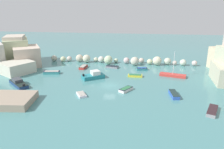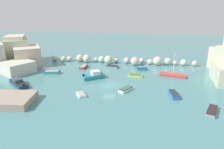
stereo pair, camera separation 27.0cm
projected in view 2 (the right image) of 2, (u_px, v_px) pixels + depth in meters
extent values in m
plane|color=teal|center=(109.00, 86.00, 46.29)|extent=(160.00, 160.00, 0.00)
cube|color=beige|center=(17.00, 67.00, 54.32)|extent=(8.79, 8.98, 2.77)
cube|color=beige|center=(16.00, 50.00, 62.14)|extent=(6.61, 7.20, 7.80)
cube|color=beige|center=(27.00, 56.00, 59.99)|extent=(9.30, 9.51, 5.23)
cube|color=#BAC89C|center=(17.00, 51.00, 62.90)|extent=(9.73, 10.56, 6.87)
cube|color=#BBC1A0|center=(2.00, 54.00, 62.92)|extent=(7.51, 7.95, 4.92)
cube|color=beige|center=(224.00, 58.00, 57.29)|extent=(7.47, 6.02, 5.54)
sphere|color=#B5B4A2|center=(55.00, 58.00, 65.31)|extent=(1.71, 1.71, 1.71)
sphere|color=beige|center=(63.00, 59.00, 64.62)|extent=(1.56, 1.56, 1.56)
sphere|color=beige|center=(70.00, 59.00, 65.07)|extent=(1.52, 1.52, 1.52)
sphere|color=beige|center=(80.00, 58.00, 64.47)|extent=(2.15, 2.15, 2.15)
sphere|color=beige|center=(87.00, 59.00, 63.78)|extent=(2.23, 2.23, 2.23)
sphere|color=beige|center=(96.00, 60.00, 64.54)|extent=(1.31, 1.31, 1.31)
sphere|color=beige|center=(101.00, 59.00, 63.80)|extent=(1.79, 1.79, 1.79)
sphere|color=beige|center=(109.00, 60.00, 62.16)|extent=(2.37, 2.37, 2.37)
sphere|color=beige|center=(116.00, 60.00, 63.66)|extent=(1.22, 1.22, 1.22)
sphere|color=beige|center=(127.00, 60.00, 62.76)|extent=(1.70, 1.70, 1.70)
sphere|color=beige|center=(135.00, 61.00, 60.70)|extent=(2.35, 2.35, 2.35)
sphere|color=beige|center=(142.00, 61.00, 63.05)|extent=(1.49, 1.49, 1.49)
sphere|color=beige|center=(150.00, 62.00, 61.74)|extent=(1.51, 1.51, 1.51)
sphere|color=beige|center=(157.00, 61.00, 60.92)|extent=(2.41, 2.41, 2.41)
sphere|color=beige|center=(168.00, 61.00, 61.27)|extent=(1.95, 1.95, 1.95)
sphere|color=beige|center=(175.00, 63.00, 61.07)|extent=(1.22, 1.22, 1.22)
sphere|color=beige|center=(183.00, 63.00, 60.48)|extent=(1.74, 1.74, 1.74)
sphere|color=beige|center=(195.00, 63.00, 60.23)|extent=(1.47, 1.47, 1.47)
cube|color=gray|center=(6.00, 100.00, 38.13)|extent=(9.68, 7.10, 1.24)
cube|color=#CC3C34|center=(173.00, 75.00, 51.85)|extent=(6.19, 3.20, 0.57)
cylinder|color=silver|center=(174.00, 63.00, 50.91)|extent=(0.10, 0.10, 5.42)
cube|color=teal|center=(52.00, 72.00, 53.94)|extent=(4.04, 1.97, 0.60)
cube|color=#231C35|center=(52.00, 71.00, 53.84)|extent=(3.96, 1.93, 0.06)
cube|color=#ADA89E|center=(52.00, 71.00, 53.83)|extent=(3.43, 1.67, 0.08)
cube|color=yellow|center=(135.00, 76.00, 51.71)|extent=(3.31, 1.25, 0.47)
cube|color=#2D7047|center=(135.00, 75.00, 51.63)|extent=(2.81, 1.07, 0.08)
cube|color=blue|center=(174.00, 95.00, 41.04)|extent=(1.62, 3.81, 0.63)
cube|color=#1E3131|center=(174.00, 93.00, 40.93)|extent=(1.59, 3.74, 0.06)
cube|color=gray|center=(112.00, 67.00, 58.78)|extent=(3.51, 2.21, 0.45)
cube|color=#1A242C|center=(112.00, 66.00, 58.70)|extent=(3.44, 2.17, 0.06)
cube|color=#C53831|center=(84.00, 67.00, 58.40)|extent=(1.71, 3.48, 0.57)
cube|color=#2D2B1E|center=(83.00, 66.00, 58.31)|extent=(1.68, 3.41, 0.06)
cube|color=#ADA89E|center=(83.00, 66.00, 58.30)|extent=(1.46, 2.96, 0.08)
cube|color=white|center=(81.00, 95.00, 41.36)|extent=(2.48, 2.94, 0.40)
cube|color=#ADA89E|center=(81.00, 93.00, 41.29)|extent=(2.11, 2.50, 0.08)
cube|color=navy|center=(19.00, 84.00, 46.48)|extent=(6.00, 5.63, 0.64)
cube|color=black|center=(19.00, 82.00, 46.37)|extent=(5.88, 5.52, 0.06)
cube|color=#3F444C|center=(17.00, 80.00, 46.72)|extent=(2.81, 2.74, 0.66)
cube|color=black|center=(24.00, 85.00, 44.14)|extent=(0.56, 0.57, 0.50)
cube|color=gray|center=(212.00, 111.00, 34.94)|extent=(2.81, 4.28, 0.53)
cube|color=#2F1E23|center=(212.00, 109.00, 34.84)|extent=(2.75, 4.20, 0.06)
cube|color=teal|center=(142.00, 69.00, 56.86)|extent=(2.90, 1.81, 0.50)
cube|color=black|center=(142.00, 68.00, 56.77)|extent=(2.84, 1.77, 0.06)
cube|color=#234C93|center=(142.00, 68.00, 56.77)|extent=(2.46, 1.54, 0.08)
cube|color=teal|center=(93.00, 77.00, 50.56)|extent=(5.39, 4.65, 0.88)
cube|color=silver|center=(95.00, 73.00, 50.51)|extent=(2.58, 2.62, 0.89)
cube|color=black|center=(83.00, 75.00, 49.40)|extent=(0.54, 0.57, 0.50)
cube|color=white|center=(126.00, 90.00, 43.54)|extent=(2.80, 3.29, 0.52)
cube|color=#211C34|center=(126.00, 88.00, 43.45)|extent=(2.74, 3.22, 0.06)
cube|color=#2D7047|center=(126.00, 88.00, 43.45)|extent=(2.38, 2.79, 0.08)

